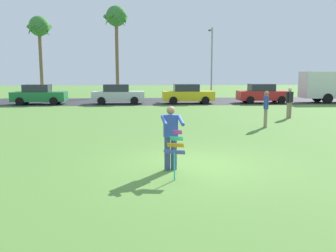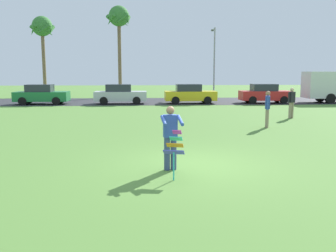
{
  "view_description": "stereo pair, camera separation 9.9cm",
  "coord_description": "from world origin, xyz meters",
  "px_view_note": "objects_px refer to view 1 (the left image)",
  "views": [
    {
      "loc": [
        -1.44,
        -10.0,
        2.64
      ],
      "look_at": [
        -0.69,
        0.55,
        1.05
      ],
      "focal_mm": 38.91,
      "sensor_mm": 36.0,
      "label": 1
    },
    {
      "loc": [
        -1.34,
        -10.01,
        2.64
      ],
      "look_at": [
        -0.69,
        0.55,
        1.05
      ],
      "focal_mm": 38.91,
      "sensor_mm": 36.0,
      "label": 2
    }
  ],
  "objects_px": {
    "kite_held": "(176,147)",
    "palm_tree_right_near": "(116,20)",
    "parked_car_red": "(263,94)",
    "person_walker_far": "(289,102)",
    "parked_car_silver": "(118,94)",
    "person_walker_near": "(266,108)",
    "palm_tree_left_near": "(39,29)",
    "person_kite_flyer": "(171,135)",
    "parked_car_green": "(39,95)",
    "streetlight_pole": "(211,58)",
    "parked_car_yellow": "(188,94)"
  },
  "relations": [
    {
      "from": "palm_tree_left_near",
      "to": "streetlight_pole",
      "type": "distance_m",
      "value": 18.34
    },
    {
      "from": "person_kite_flyer",
      "to": "parked_car_green",
      "type": "xyz_separation_m",
      "value": [
        -9.03,
        20.36,
        -0.18
      ]
    },
    {
      "from": "person_kite_flyer",
      "to": "kite_held",
      "type": "xyz_separation_m",
      "value": [
        0.06,
        -0.79,
        -0.15
      ]
    },
    {
      "from": "person_kite_flyer",
      "to": "palm_tree_right_near",
      "type": "bearing_deg",
      "value": 96.46
    },
    {
      "from": "parked_car_green",
      "to": "palm_tree_right_near",
      "type": "relative_size",
      "value": 0.45
    },
    {
      "from": "person_walker_near",
      "to": "palm_tree_left_near",
      "type": "bearing_deg",
      "value": 125.15
    },
    {
      "from": "person_walker_near",
      "to": "person_kite_flyer",
      "type": "bearing_deg",
      "value": -125.19
    },
    {
      "from": "palm_tree_right_near",
      "to": "streetlight_pole",
      "type": "xyz_separation_m",
      "value": [
        9.67,
        -1.59,
        -3.84
      ]
    },
    {
      "from": "parked_car_green",
      "to": "palm_tree_left_near",
      "type": "distance_m",
      "value": 12.34
    },
    {
      "from": "palm_tree_left_near",
      "to": "person_walker_far",
      "type": "xyz_separation_m",
      "value": [
        19.09,
        -20.2,
        -6.07
      ]
    },
    {
      "from": "palm_tree_left_near",
      "to": "streetlight_pole",
      "type": "bearing_deg",
      "value": -9.42
    },
    {
      "from": "palm_tree_right_near",
      "to": "person_kite_flyer",
      "type": "bearing_deg",
      "value": -83.54
    },
    {
      "from": "parked_car_yellow",
      "to": "palm_tree_right_near",
      "type": "distance_m",
      "value": 13.07
    },
    {
      "from": "person_kite_flyer",
      "to": "person_walker_near",
      "type": "height_order",
      "value": "same"
    },
    {
      "from": "person_kite_flyer",
      "to": "palm_tree_right_near",
      "type": "relative_size",
      "value": 0.19
    },
    {
      "from": "parked_car_green",
      "to": "palm_tree_right_near",
      "type": "bearing_deg",
      "value": 57.62
    },
    {
      "from": "kite_held",
      "to": "parked_car_red",
      "type": "relative_size",
      "value": 0.28
    },
    {
      "from": "person_kite_flyer",
      "to": "parked_car_yellow",
      "type": "relative_size",
      "value": 0.41
    },
    {
      "from": "person_walker_near",
      "to": "parked_car_red",
      "type": "bearing_deg",
      "value": 72.1
    },
    {
      "from": "person_walker_far",
      "to": "parked_car_silver",
      "type": "bearing_deg",
      "value": 136.36
    },
    {
      "from": "kite_held",
      "to": "parked_car_red",
      "type": "distance_m",
      "value": 23.09
    },
    {
      "from": "parked_car_red",
      "to": "person_walker_far",
      "type": "relative_size",
      "value": 2.44
    },
    {
      "from": "palm_tree_right_near",
      "to": "parked_car_yellow",
      "type": "bearing_deg",
      "value": -54.88
    },
    {
      "from": "palm_tree_left_near",
      "to": "palm_tree_right_near",
      "type": "distance_m",
      "value": 8.33
    },
    {
      "from": "parked_car_yellow",
      "to": "parked_car_red",
      "type": "bearing_deg",
      "value": 0.01
    },
    {
      "from": "person_kite_flyer",
      "to": "parked_car_yellow",
      "type": "xyz_separation_m",
      "value": [
        3.01,
        20.36,
        -0.18
      ]
    },
    {
      "from": "person_kite_flyer",
      "to": "palm_tree_right_near",
      "type": "distance_m",
      "value": 30.33
    },
    {
      "from": "parked_car_red",
      "to": "person_walker_near",
      "type": "relative_size",
      "value": 2.44
    },
    {
      "from": "streetlight_pole",
      "to": "person_walker_far",
      "type": "bearing_deg",
      "value": -85.89
    },
    {
      "from": "kite_held",
      "to": "streetlight_pole",
      "type": "height_order",
      "value": "streetlight_pole"
    },
    {
      "from": "kite_held",
      "to": "parked_car_yellow",
      "type": "xyz_separation_m",
      "value": [
        2.95,
        21.15,
        -0.02
      ]
    },
    {
      "from": "palm_tree_left_near",
      "to": "person_walker_far",
      "type": "relative_size",
      "value": 4.86
    },
    {
      "from": "parked_car_silver",
      "to": "palm_tree_right_near",
      "type": "height_order",
      "value": "palm_tree_right_near"
    },
    {
      "from": "streetlight_pole",
      "to": "person_walker_near",
      "type": "xyz_separation_m",
      "value": [
        -1.28,
        -20.57,
        -3.06
      ]
    },
    {
      "from": "parked_car_green",
      "to": "palm_tree_left_near",
      "type": "height_order",
      "value": "palm_tree_left_near"
    },
    {
      "from": "kite_held",
      "to": "person_walker_near",
      "type": "distance_m",
      "value": 9.43
    },
    {
      "from": "parked_car_silver",
      "to": "parked_car_yellow",
      "type": "xyz_separation_m",
      "value": [
        5.72,
        -0.0,
        0.0
      ]
    },
    {
      "from": "kite_held",
      "to": "palm_tree_left_near",
      "type": "xyz_separation_m",
      "value": [
        -11.55,
        31.52,
        6.21
      ]
    },
    {
      "from": "parked_car_red",
      "to": "palm_tree_left_near",
      "type": "distance_m",
      "value": 24.08
    },
    {
      "from": "parked_car_red",
      "to": "palm_tree_right_near",
      "type": "distance_m",
      "value": 17.05
    },
    {
      "from": "parked_car_silver",
      "to": "person_walker_near",
      "type": "bearing_deg",
      "value": -59.38
    },
    {
      "from": "kite_held",
      "to": "palm_tree_right_near",
      "type": "xyz_separation_m",
      "value": [
        -3.38,
        30.14,
        7.04
      ]
    },
    {
      "from": "parked_car_silver",
      "to": "person_walker_near",
      "type": "distance_m",
      "value": 15.3
    },
    {
      "from": "parked_car_green",
      "to": "person_walker_near",
      "type": "height_order",
      "value": "person_walker_near"
    },
    {
      "from": "parked_car_silver",
      "to": "person_walker_near",
      "type": "height_order",
      "value": "person_walker_near"
    },
    {
      "from": "kite_held",
      "to": "palm_tree_right_near",
      "type": "bearing_deg",
      "value": 96.39
    },
    {
      "from": "palm_tree_left_near",
      "to": "palm_tree_right_near",
      "type": "bearing_deg",
      "value": -9.52
    },
    {
      "from": "parked_car_green",
      "to": "person_walker_far",
      "type": "bearing_deg",
      "value": -30.61
    },
    {
      "from": "parked_car_red",
      "to": "person_walker_far",
      "type": "bearing_deg",
      "value": -100.02
    },
    {
      "from": "parked_car_green",
      "to": "parked_car_silver",
      "type": "distance_m",
      "value": 6.31
    }
  ]
}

